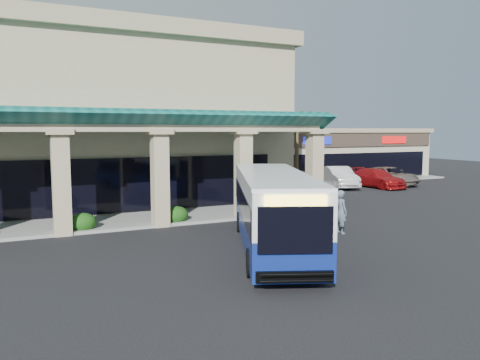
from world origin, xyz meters
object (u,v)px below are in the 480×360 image
car_silver (299,181)px  car_gray (389,176)px  transit_bus (273,211)px  car_white (339,177)px  pedestrian (341,212)px  car_red (376,178)px

car_silver → car_gray: size_ratio=0.90×
transit_bus → car_white: size_ratio=2.06×
transit_bus → car_silver: 17.65m
pedestrian → car_gray: (15.86, 13.75, -0.22)m
car_white → car_gray: size_ratio=0.95×
car_silver → car_red: car_silver is taller
car_silver → car_white: (4.51, 0.95, 0.02)m
car_white → car_red: size_ratio=0.99×
car_white → car_red: car_white is taller
pedestrian → car_red: bearing=-46.4°
pedestrian → car_silver: (6.16, 13.12, -0.14)m
transit_bus → car_silver: bearing=76.7°
car_red → car_gray: bearing=18.2°
pedestrian → car_white: size_ratio=0.38×
pedestrian → car_red: (13.58, 12.82, -0.22)m
car_white → car_gray: bearing=13.7°
pedestrian → transit_bus: bearing=105.4°
car_silver → pedestrian: bearing=-92.8°
transit_bus → car_silver: (10.37, 14.26, -0.66)m
transit_bus → car_red: transit_bus is taller
car_silver → car_red: (7.42, -0.30, -0.08)m
pedestrian → car_red: pedestrian is taller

